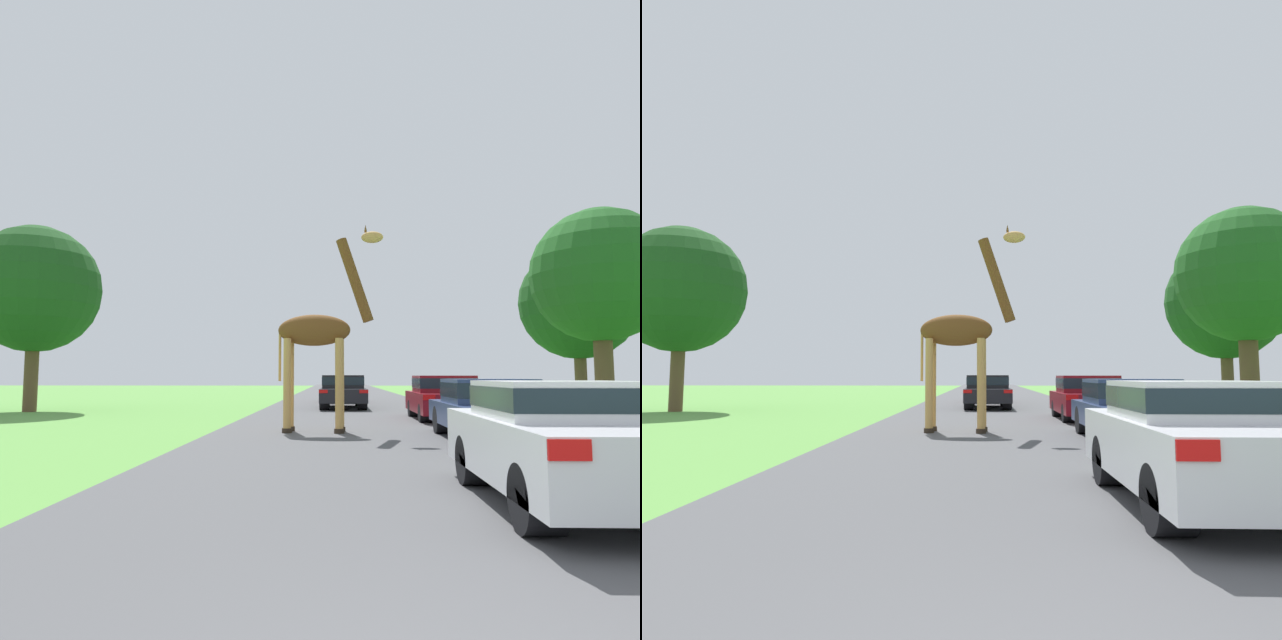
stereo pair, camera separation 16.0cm
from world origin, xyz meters
TOP-DOWN VIEW (x-y plane):
  - road at (0.00, 30.00)m, footprint 7.82×120.00m
  - giraffe_near_road at (-1.21, 12.73)m, footprint 2.71×0.84m
  - car_lead_maroon at (1.71, 4.76)m, footprint 1.82×3.93m
  - car_queue_right at (-0.52, 23.46)m, footprint 1.96×4.79m
  - car_queue_left at (2.57, 11.22)m, footprint 1.94×4.32m
  - car_far_ahead at (-0.47, 29.11)m, footprint 1.94×3.99m
  - car_verge_right at (2.67, 17.04)m, footprint 1.97×4.21m
  - tree_left_edge at (11.92, 28.46)m, footprint 5.98×5.98m
  - tree_centre_back at (8.49, 18.44)m, footprint 4.74×4.74m
  - tree_far_right at (-12.83, 20.56)m, footprint 5.07×5.07m

SIDE VIEW (x-z plane):
  - road at x=0.00m, z-range 0.00..0.00m
  - car_far_ahead at x=-0.47m, z-range 0.04..1.37m
  - car_queue_left at x=2.57m, z-range 0.05..1.38m
  - car_lead_maroon at x=1.71m, z-range 0.05..1.40m
  - car_verge_right at x=2.67m, z-range 0.04..1.44m
  - car_queue_right at x=-0.52m, z-range 0.06..1.48m
  - giraffe_near_road at x=-1.21m, z-range -0.24..5.00m
  - tree_far_right at x=-12.83m, z-range 1.14..8.54m
  - tree_centre_back at x=8.49m, z-range 1.24..8.56m
  - tree_left_edge at x=11.92m, z-range 1.11..9.35m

